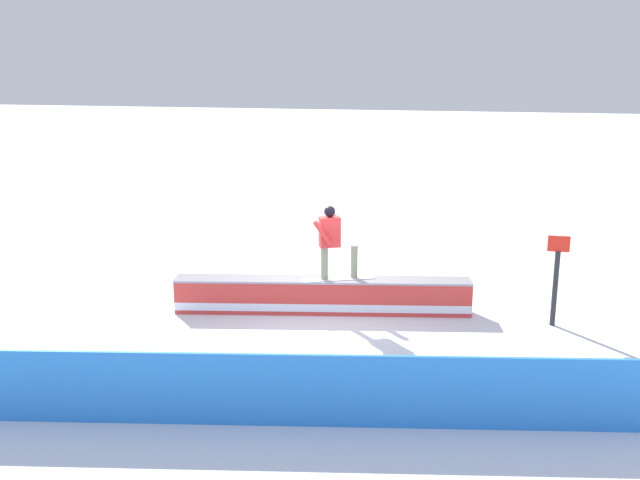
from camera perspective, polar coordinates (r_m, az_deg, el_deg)
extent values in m
plane|color=white|center=(14.43, 0.20, -5.76)|extent=(120.00, 120.00, 0.00)
cube|color=red|center=(14.32, 0.20, -4.52)|extent=(5.86, 1.52, 0.66)
cube|color=white|center=(14.37, 0.20, -5.14)|extent=(5.88, 1.53, 0.16)
cube|color=gray|center=(14.21, 0.20, -3.18)|extent=(5.88, 1.58, 0.04)
cube|color=silver|center=(14.20, 1.54, -3.09)|extent=(1.43, 0.82, 0.01)
cylinder|color=gray|center=(14.04, 0.36, -1.85)|extent=(0.18, 0.18, 0.66)
cylinder|color=gray|center=(14.17, 2.73, -1.72)|extent=(0.18, 0.18, 0.66)
cube|color=red|center=(13.90, 0.77, 0.65)|extent=(0.46, 0.38, 0.59)
sphere|color=black|center=(13.81, 0.78, 2.29)|extent=(0.22, 0.22, 0.22)
cylinder|color=red|center=(13.70, 0.18, 0.58)|extent=(0.38, 0.23, 0.51)
cylinder|color=red|center=(14.07, 1.04, 0.94)|extent=(0.15, 0.13, 0.55)
cube|color=#2B7CE6|center=(10.05, -5.60, -11.78)|extent=(11.01, 2.07, 1.06)
cylinder|color=#262628|center=(14.22, 18.21, -3.71)|extent=(0.10, 0.10, 1.45)
cube|color=red|center=(13.99, 18.48, -0.29)|extent=(0.40, 0.04, 0.30)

